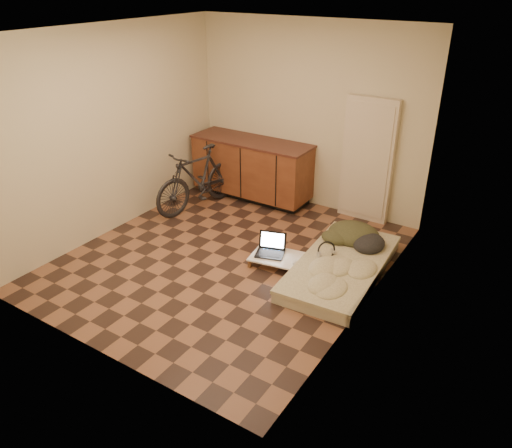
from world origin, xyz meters
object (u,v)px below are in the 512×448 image
Objects in this scene: bicycle at (198,176)px; laptop at (271,249)px; lap_desk at (280,258)px; futon at (341,267)px.

laptop is at bearing -12.85° from bicycle.
bicycle is 2.01m from lap_desk.
bicycle is 2.59m from futon.
laptop is (-0.14, 0.02, 0.06)m from lap_desk.
bicycle is 1.86m from laptop.
futon reaches higher than lap_desk.
lap_desk is at bearing -11.80° from bicycle.
bicycle is at bearing 138.08° from laptop.
bicycle is at bearing 147.91° from lap_desk.
lap_desk is (-0.68, -0.23, 0.02)m from futon.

